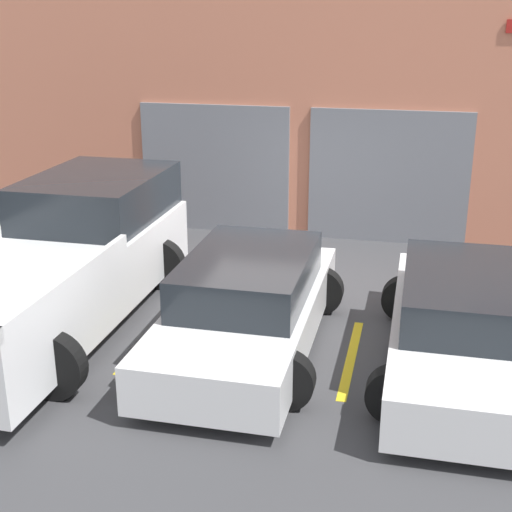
# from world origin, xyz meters

# --- Properties ---
(ground_plane) EXTENTS (28.00, 28.00, 0.00)m
(ground_plane) POSITION_xyz_m (0.00, 0.00, 0.00)
(ground_plane) COLOR #3D3D3F
(shophouse_building) EXTENTS (13.55, 0.68, 5.38)m
(shophouse_building) POSITION_xyz_m (-0.00, 3.29, 2.65)
(shophouse_building) COLOR #D17A5B
(shophouse_building) RESTS_ON ground
(pickup_truck) EXTENTS (2.55, 5.59, 1.84)m
(pickup_truck) POSITION_xyz_m (-2.72, -1.70, 0.86)
(pickup_truck) COLOR white
(pickup_truck) RESTS_ON ground
(sedan_white) EXTENTS (2.19, 4.37, 1.25)m
(sedan_white) POSITION_xyz_m (0.00, -1.99, 0.59)
(sedan_white) COLOR white
(sedan_white) RESTS_ON ground
(sedan_side) EXTENTS (2.16, 4.40, 1.23)m
(sedan_side) POSITION_xyz_m (2.72, -1.99, 0.58)
(sedan_side) COLOR white
(sedan_side) RESTS_ON ground
(parking_stripe_left) EXTENTS (0.12, 2.20, 0.01)m
(parking_stripe_left) POSITION_xyz_m (-1.36, -2.03, 0.00)
(parking_stripe_left) COLOR gold
(parking_stripe_left) RESTS_ON ground
(parking_stripe_centre) EXTENTS (0.12, 2.20, 0.01)m
(parking_stripe_centre) POSITION_xyz_m (1.36, -2.03, 0.00)
(parking_stripe_centre) COLOR gold
(parking_stripe_centre) RESTS_ON ground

